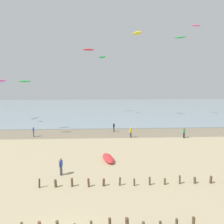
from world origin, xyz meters
name	(u,v)px	position (x,y,z in m)	size (l,w,h in m)	color
wet_sand_strip	(89,133)	(0.00, 25.62, 0.00)	(120.00, 6.68, 0.01)	#84755B
sea	(96,107)	(0.00, 63.96, 0.05)	(160.00, 70.00, 0.10)	#7F939E
groyne_mid	(166,181)	(7.86, 6.97, 0.34)	(23.38, 0.35, 0.81)	#4C382B
person_nearest_camera	(61,166)	(-1.71, 9.28, 0.92)	(0.29, 0.56, 1.71)	#4C4C56
person_mid_beach	(131,132)	(6.97, 22.53, 0.92)	(0.40, 0.46, 1.71)	#4C4C56
person_right_flank	(33,131)	(-9.12, 23.76, 0.92)	(0.31, 0.55, 1.71)	#4C4C56
person_far_down_beach	(184,132)	(15.60, 21.85, 0.92)	(0.28, 0.56, 1.71)	#232328
person_trailing_behind	(114,127)	(4.44, 26.71, 0.92)	(0.33, 0.54, 1.71)	#383842
grounded_kite	(108,158)	(2.96, 12.75, 0.30)	(2.98, 1.07, 0.60)	red
kite_aloft_0	(196,25)	(21.51, 32.60, 20.47)	(1.87, 0.60, 0.30)	#E54C99
kite_aloft_1	(0,81)	(-20.96, 38.29, 9.42)	(3.03, 0.97, 0.49)	#E54C99
kite_aloft_3	(88,50)	(-1.42, 49.00, 18.14)	(3.12, 1.00, 0.50)	red
kite_aloft_5	(137,33)	(10.84, 41.16, 20.86)	(3.52, 1.13, 0.56)	yellow
kite_aloft_6	(102,57)	(2.35, 45.32, 15.68)	(2.88, 0.92, 0.46)	green
kite_aloft_7	(24,81)	(-11.56, 27.65, 9.20)	(2.11, 0.68, 0.34)	green
kite_aloft_8	(180,37)	(22.16, 42.73, 20.36)	(2.75, 0.88, 0.44)	green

